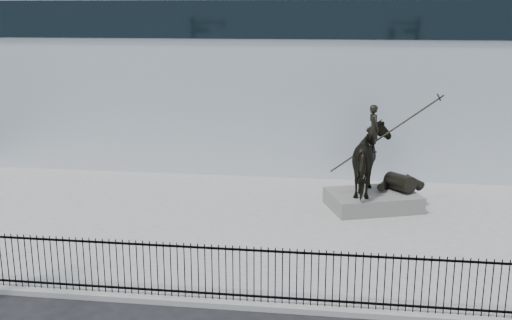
# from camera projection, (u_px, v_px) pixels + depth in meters

# --- Properties ---
(plaza) EXTENTS (30.00, 12.00, 0.15)m
(plaza) POSITION_uv_depth(u_px,v_px,m) (267.00, 226.00, 20.87)
(plaza) COLOR gray
(plaza) RESTS_ON ground
(building) EXTENTS (44.00, 14.00, 9.00)m
(building) POSITION_uv_depth(u_px,v_px,m) (296.00, 65.00, 32.29)
(building) COLOR silver
(building) RESTS_ON ground
(picket_fence) EXTENTS (22.10, 0.10, 1.50)m
(picket_fence) POSITION_uv_depth(u_px,v_px,m) (241.00, 273.00, 15.14)
(picket_fence) COLOR black
(picket_fence) RESTS_ON plaza
(statue_plinth) EXTENTS (3.76, 3.15, 0.60)m
(statue_plinth) POSITION_uv_depth(u_px,v_px,m) (373.00, 200.00, 22.43)
(statue_plinth) COLOR #63605B
(statue_plinth) RESTS_ON plaza
(equestrian_statue) EXTENTS (3.91, 3.12, 3.49)m
(equestrian_statue) POSITION_uv_depth(u_px,v_px,m) (376.00, 160.00, 22.07)
(equestrian_statue) COLOR black
(equestrian_statue) RESTS_ON statue_plinth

